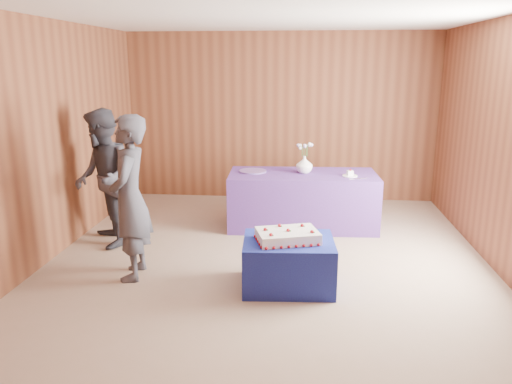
# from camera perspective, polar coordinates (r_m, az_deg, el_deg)

# --- Properties ---
(ground) EXTENTS (6.00, 6.00, 0.00)m
(ground) POSITION_cam_1_polar(r_m,az_deg,el_deg) (5.63, 1.19, -8.59)
(ground) COLOR gray
(ground) RESTS_ON ground
(room_shell) EXTENTS (5.04, 6.04, 2.72)m
(room_shell) POSITION_cam_1_polar(r_m,az_deg,el_deg) (5.19, 1.29, 10.04)
(room_shell) COLOR brown
(room_shell) RESTS_ON ground
(cake_table) EXTENTS (0.94, 0.76, 0.50)m
(cake_table) POSITION_cam_1_polar(r_m,az_deg,el_deg) (5.09, 3.72, -8.14)
(cake_table) COLOR navy
(cake_table) RESTS_ON ground
(serving_table) EXTENTS (2.04, 0.99, 0.75)m
(serving_table) POSITION_cam_1_polar(r_m,az_deg,el_deg) (6.91, 5.32, -0.91)
(serving_table) COLOR #503084
(serving_table) RESTS_ON ground
(sheet_cake) EXTENTS (0.71, 0.58, 0.14)m
(sheet_cake) POSITION_cam_1_polar(r_m,az_deg,el_deg) (4.95, 3.62, -5.02)
(sheet_cake) COLOR silver
(sheet_cake) RESTS_ON cake_table
(vase) EXTENTS (0.25, 0.25, 0.23)m
(vase) POSITION_cam_1_polar(r_m,az_deg,el_deg) (6.84, 5.54, 3.15)
(vase) COLOR white
(vase) RESTS_ON serving_table
(flower_spray) EXTENTS (0.23, 0.23, 0.17)m
(flower_spray) POSITION_cam_1_polar(r_m,az_deg,el_deg) (6.79, 5.60, 5.32)
(flower_spray) COLOR #2A6528
(flower_spray) RESTS_ON vase
(platter) EXTENTS (0.48, 0.48, 0.02)m
(platter) POSITION_cam_1_polar(r_m,az_deg,el_deg) (6.89, -0.37, 2.40)
(platter) COLOR #6A4B97
(platter) RESTS_ON serving_table
(plate) EXTENTS (0.20, 0.20, 0.01)m
(plate) POSITION_cam_1_polar(r_m,az_deg,el_deg) (6.74, 10.68, 1.83)
(plate) COLOR white
(plate) RESTS_ON serving_table
(cake_slice) EXTENTS (0.09, 0.08, 0.09)m
(cake_slice) POSITION_cam_1_polar(r_m,az_deg,el_deg) (6.73, 10.70, 2.17)
(cake_slice) COLOR silver
(cake_slice) RESTS_ON plate
(knife) EXTENTS (0.25, 0.13, 0.00)m
(knife) POSITION_cam_1_polar(r_m,az_deg,el_deg) (6.61, 11.64, 1.49)
(knife) COLOR #BBBBC0
(knife) RESTS_ON serving_table
(guest_left) EXTENTS (0.49, 0.67, 1.72)m
(guest_left) POSITION_cam_1_polar(r_m,az_deg,el_deg) (5.29, -14.21, -0.71)
(guest_left) COLOR #3C3C47
(guest_left) RESTS_ON ground
(guest_right) EXTENTS (0.96, 1.03, 1.70)m
(guest_right) POSITION_cam_1_polar(r_m,az_deg,el_deg) (6.33, -17.06, 1.46)
(guest_right) COLOR #363641
(guest_right) RESTS_ON ground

